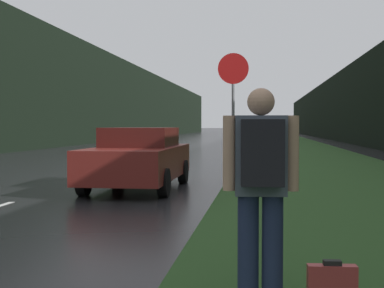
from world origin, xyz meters
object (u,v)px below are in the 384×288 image
at_px(stop_sign, 233,104).
at_px(car_passing_near, 139,158).
at_px(suitcase, 332,286).
at_px(hitchhiker_with_backpack, 261,181).

height_order(stop_sign, car_passing_near, stop_sign).
bearing_deg(suitcase, stop_sign, 94.77).
bearing_deg(stop_sign, car_passing_near, -167.75).
distance_m(stop_sign, suitcase, 8.65).
bearing_deg(hitchhiker_with_backpack, suitcase, -3.95).
distance_m(hitchhiker_with_backpack, suitcase, 1.03).
bearing_deg(suitcase, car_passing_near, 109.88).
xyz_separation_m(suitcase, car_passing_near, (-3.45, 7.89, 0.54)).
xyz_separation_m(stop_sign, car_passing_near, (-2.20, -0.48, -1.27)).
bearing_deg(car_passing_near, hitchhiker_with_backpack, 110.02).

